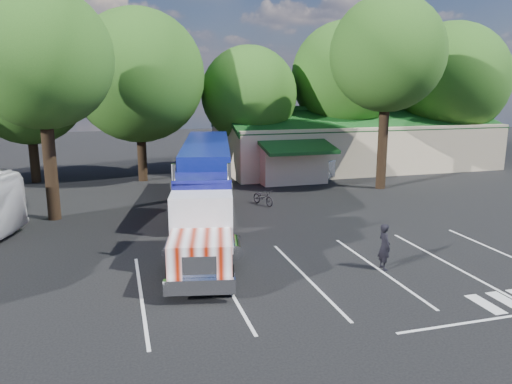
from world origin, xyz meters
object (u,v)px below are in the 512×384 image
object	(u,v)px
woman	(384,246)
silver_sedan	(334,168)
bicycle	(263,197)
semi_truck	(206,177)

from	to	relation	value
woman	silver_sedan	xyz separation A→B (m)	(6.66, 19.46, -0.18)
woman	bicycle	size ratio (longest dim) A/B	1.02
semi_truck	silver_sedan	world-z (taller)	semi_truck
bicycle	silver_sedan	world-z (taller)	silver_sedan
woman	bicycle	xyz separation A→B (m)	(-1.61, 11.97, -0.47)
semi_truck	woman	distance (m)	11.23
semi_truck	bicycle	distance (m)	5.05
bicycle	silver_sedan	bearing A→B (deg)	19.88
bicycle	silver_sedan	distance (m)	11.16
woman	bicycle	world-z (taller)	woman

